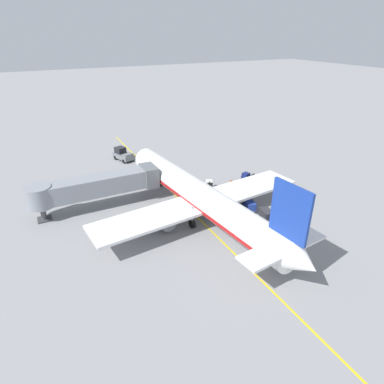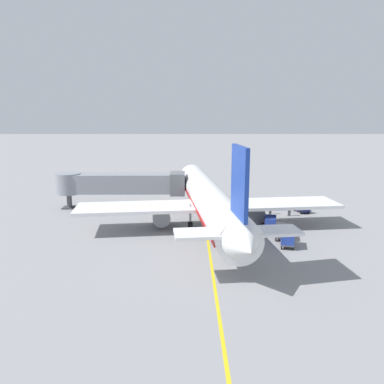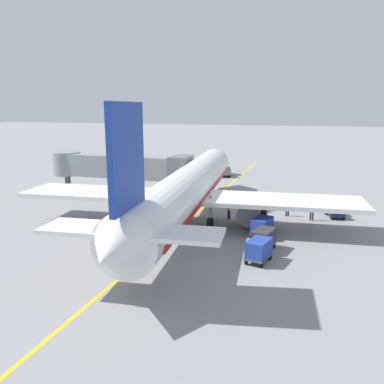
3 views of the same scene
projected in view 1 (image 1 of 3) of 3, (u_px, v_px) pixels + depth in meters
The scene contains 15 objects.
ground_plane at pixel (192, 212), 45.66m from camera, with size 400.00×400.00×0.00m, color gray.
gate_lead_in_line at pixel (192, 212), 45.66m from camera, with size 0.24×80.00×0.01m, color gold.
parked_airliner at pixel (200, 196), 43.08m from camera, with size 30.39×37.35×10.63m.
jet_bridge at pixel (96, 186), 45.23m from camera, with size 17.82×3.50×4.98m.
pushback_tractor at pixel (123, 155), 63.43m from camera, with size 3.49×4.87×2.40m.
baggage_tug_lead at pixel (231, 197), 48.14m from camera, with size 1.63×2.66×1.62m.
baggage_tug_trailing at pixel (209, 186), 51.58m from camera, with size 2.10×2.77×1.62m.
baggage_tug_spare at pixel (249, 178), 54.42m from camera, with size 1.88×2.74×1.62m.
baggage_cart_front at pixel (249, 205), 45.44m from camera, with size 1.77×2.98×1.58m.
baggage_cart_second_in_train at pixel (266, 214), 43.22m from camera, with size 1.77×2.98×1.58m.
baggage_cart_third_in_train at pixel (278, 223), 41.33m from camera, with size 1.77×2.98×1.58m.
ground_crew_wing_walker at pixel (231, 184), 51.65m from camera, with size 0.72×0.33×1.69m.
ground_crew_loader at pixel (245, 183), 51.90m from camera, with size 0.72×0.24×1.69m.
ground_crew_marshaller at pixel (211, 198), 47.33m from camera, with size 0.37×0.70×1.69m.
safety_cone_nose_left at pixel (185, 179), 55.20m from camera, with size 0.36×0.36×0.59m.
Camera 1 is at (-17.95, -35.27, 22.96)m, focal length 30.40 mm.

